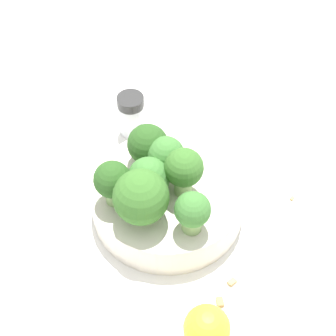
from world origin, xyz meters
TOP-DOWN VIEW (x-y plane):
  - ground_plane at (0.00, 0.00)m, footprint 3.00×3.00m
  - bowl at (0.00, 0.00)m, footprint 0.16×0.16m
  - broccoli_floret_0 at (-0.02, 0.02)m, footprint 0.04×0.04m
  - broccoli_floret_1 at (-0.05, 0.01)m, footprint 0.06×0.06m
  - broccoli_floret_2 at (0.02, 0.01)m, footprint 0.04×0.04m
  - broccoli_floret_3 at (0.00, -0.02)m, footprint 0.04×0.04m
  - broccoli_floret_4 at (0.03, 0.03)m, footprint 0.04×0.04m
  - broccoli_floret_5 at (-0.04, -0.04)m, footprint 0.04×0.04m
  - broccoli_floret_6 at (-0.03, 0.05)m, footprint 0.04×0.04m
  - pepper_shaker at (0.10, 0.08)m, footprint 0.03×0.03m
  - lemon_wedge at (-0.13, -0.08)m, footprint 0.04×0.04m
  - almond_crumb_0 at (-0.09, -0.09)m, footprint 0.01×0.01m
  - almond_crumb_1 at (-0.06, -0.09)m, footprint 0.01×0.01m
  - almond_crumb_2 at (0.10, -0.02)m, footprint 0.00×0.01m
  - almond_crumb_3 at (0.06, -0.13)m, footprint 0.01×0.00m

SIDE VIEW (x-z plane):
  - ground_plane at x=0.00m, z-range 0.00..0.00m
  - almond_crumb_3 at x=0.06m, z-range 0.00..0.01m
  - almond_crumb_2 at x=0.10m, z-range 0.00..0.01m
  - almond_crumb_1 at x=-0.06m, z-range 0.00..0.01m
  - almond_crumb_0 at x=-0.09m, z-range 0.00..0.01m
  - bowl at x=0.00m, z-range 0.00..0.04m
  - lemon_wedge at x=-0.13m, z-range 0.00..0.04m
  - pepper_shaker at x=0.10m, z-range 0.00..0.06m
  - broccoli_floret_0 at x=-0.02m, z-range 0.04..0.09m
  - broccoli_floret_4 at x=0.03m, z-range 0.04..0.09m
  - broccoli_floret_5 at x=-0.04m, z-range 0.04..0.09m
  - broccoli_floret_2 at x=0.02m, z-range 0.04..0.09m
  - broccoli_floret_6 at x=-0.03m, z-range 0.05..0.10m
  - broccoli_floret_1 at x=-0.05m, z-range 0.04..0.11m
  - broccoli_floret_3 at x=0.00m, z-range 0.05..0.11m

